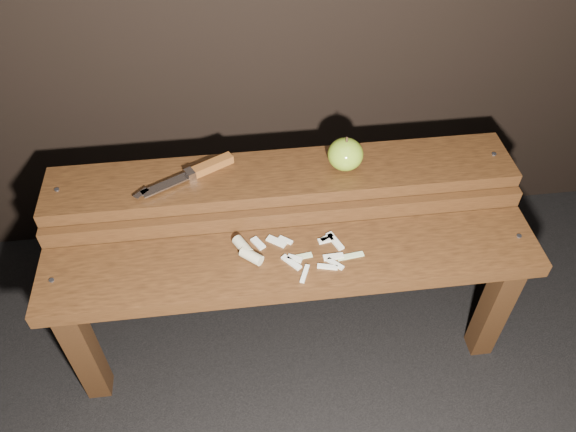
{
  "coord_description": "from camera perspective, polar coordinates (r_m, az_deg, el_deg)",
  "views": [
    {
      "loc": [
        -0.12,
        -0.9,
        1.45
      ],
      "look_at": [
        0.0,
        0.06,
        0.45
      ],
      "focal_mm": 35.0,
      "sensor_mm": 36.0,
      "label": 1
    }
  ],
  "objects": [
    {
      "name": "apple",
      "position": [
        1.43,
        5.85,
        6.25
      ],
      "size": [
        0.09,
        0.09,
        0.09
      ],
      "color": "olive",
      "rests_on": "bench_rear_tier"
    },
    {
      "name": "bench_rear_tier",
      "position": [
        1.49,
        -0.5,
        1.94
      ],
      "size": [
        1.2,
        0.21,
        0.5
      ],
      "color": "black",
      "rests_on": "ground"
    },
    {
      "name": "ground",
      "position": [
        1.71,
        0.25,
        -12.04
      ],
      "size": [
        60.0,
        60.0,
        0.0
      ],
      "primitive_type": "plane",
      "color": "black"
    },
    {
      "name": "apple_scraps",
      "position": [
        1.34,
        -1.53,
        -3.63
      ],
      "size": [
        0.31,
        0.15,
        0.03
      ],
      "color": "beige",
      "rests_on": "bench_front_tier"
    },
    {
      "name": "bench_front_tier",
      "position": [
        1.38,
        0.62,
        -6.38
      ],
      "size": [
        1.2,
        0.2,
        0.42
      ],
      "color": "black",
      "rests_on": "ground"
    },
    {
      "name": "knife",
      "position": [
        1.44,
        -8.86,
        4.63
      ],
      "size": [
        0.25,
        0.14,
        0.02
      ],
      "color": "brown",
      "rests_on": "bench_rear_tier"
    }
  ]
}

